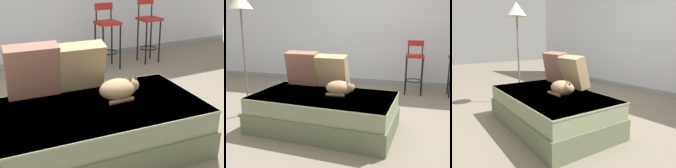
{
  "view_description": "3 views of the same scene",
  "coord_description": "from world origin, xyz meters",
  "views": [
    {
      "loc": [
        -0.96,
        -2.49,
        1.52
      ],
      "look_at": [
        0.15,
        -0.3,
        0.55
      ],
      "focal_mm": 50.0,
      "sensor_mm": 36.0,
      "label": 1
    },
    {
      "loc": [
        1.0,
        -3.24,
        1.27
      ],
      "look_at": [
        0.15,
        -0.3,
        0.55
      ],
      "focal_mm": 42.0,
      "sensor_mm": 36.0,
      "label": 2
    },
    {
      "loc": [
        2.16,
        -1.87,
        1.07
      ],
      "look_at": [
        0.15,
        -0.3,
        0.55
      ],
      "focal_mm": 35.0,
      "sensor_mm": 36.0,
      "label": 3
    }
  ],
  "objects": [
    {
      "name": "ground_plane",
      "position": [
        0.0,
        0.0,
        0.0
      ],
      "size": [
        16.0,
        16.0,
        0.0
      ],
      "primitive_type": "plane",
      "color": "slate",
      "rests_on": "ground"
    },
    {
      "name": "wall_baseboard_trim",
      "position": [
        0.0,
        2.2,
        0.04
      ],
      "size": [
        8.0,
        0.02,
        0.09
      ],
      "primitive_type": "cube",
      "color": "gray",
      "rests_on": "ground"
    },
    {
      "name": "couch",
      "position": [
        0.0,
        -0.4,
        0.22
      ],
      "size": [
        1.75,
        1.08,
        0.43
      ],
      "color": "#636B50",
      "rests_on": "ground"
    },
    {
      "name": "throw_pillow_corner",
      "position": [
        -0.44,
        0.02,
        0.66
      ],
      "size": [
        0.46,
        0.26,
        0.46
      ],
      "color": "#936051",
      "rests_on": "couch"
    },
    {
      "name": "throw_pillow_middle",
      "position": [
        -0.02,
        -0.01,
        0.65
      ],
      "size": [
        0.43,
        0.28,
        0.44
      ],
      "color": "tan",
      "rests_on": "couch"
    },
    {
      "name": "cat",
      "position": [
        0.19,
        -0.35,
        0.51
      ],
      "size": [
        0.35,
        0.25,
        0.2
      ],
      "color": "tan",
      "rests_on": "couch"
    },
    {
      "name": "bar_stool_near_window",
      "position": [
        1.03,
        1.6,
        0.56
      ],
      "size": [
        0.32,
        0.32,
        0.95
      ],
      "color": "black",
      "rests_on": "ground"
    },
    {
      "name": "bar_stool_by_doorway",
      "position": [
        1.75,
        1.6,
        0.57
      ],
      "size": [
        0.32,
        0.32,
        0.99
      ],
      "color": "black",
      "rests_on": "ground"
    }
  ]
}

